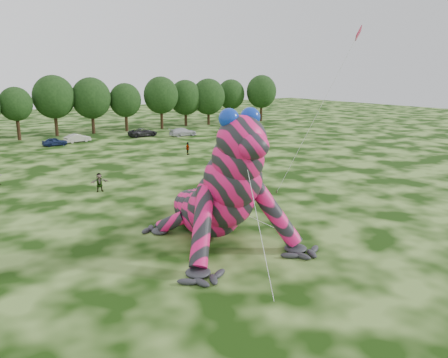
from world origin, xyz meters
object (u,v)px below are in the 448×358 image
at_px(tree_9, 17,114).
at_px(tree_13, 161,103).
at_px(inflatable_gecko, 206,170).
at_px(tree_17, 261,98).
at_px(flying_kite, 352,46).
at_px(tree_10, 55,106).
at_px(car_6, 143,132).
at_px(tree_14, 185,103).
at_px(car_5, 78,138).
at_px(tree_11, 92,106).
at_px(tree_12, 126,107).
at_px(spectator_5, 99,182).
at_px(spectator_3, 188,148).
at_px(tree_15, 208,102).
at_px(tree_16, 231,101).
at_px(car_7, 183,132).
at_px(car_4, 55,142).

relative_size(tree_9, tree_13, 0.86).
distance_m(inflatable_gecko, tree_17, 71.60).
xyz_separation_m(flying_kite, tree_10, (-11.02, 54.55, -7.87)).
bearing_deg(car_6, tree_17, -80.52).
height_order(flying_kite, tree_10, flying_kite).
relative_size(tree_17, car_6, 2.02).
height_order(tree_14, car_6, tree_14).
relative_size(inflatable_gecko, car_5, 4.50).
bearing_deg(tree_11, tree_12, -4.18).
height_order(inflatable_gecko, tree_12, inflatable_gecko).
xyz_separation_m(tree_10, tree_11, (6.39, -0.38, -0.22)).
height_order(tree_12, tree_17, tree_17).
bearing_deg(spectator_5, tree_14, 61.35).
bearing_deg(tree_11, tree_13, -4.58).
relative_size(tree_17, spectator_3, 6.02).
relative_size(inflatable_gecko, tree_15, 1.89).
distance_m(tree_13, tree_14, 6.54).
distance_m(inflatable_gecko, tree_13, 58.33).
relative_size(tree_10, tree_16, 1.12).
xyz_separation_m(inflatable_gecko, car_6, (15.86, 45.91, -3.84)).
bearing_deg(tree_17, inflatable_gecko, -132.25).
relative_size(tree_10, car_6, 2.06).
relative_size(flying_kite, tree_11, 1.54).
xyz_separation_m(tree_10, car_7, (18.29, -12.49, -4.54)).
height_order(tree_9, tree_17, tree_17).
height_order(tree_13, car_7, tree_13).
distance_m(tree_11, tree_14, 19.69).
bearing_deg(flying_kite, inflatable_gecko, -178.57).
height_order(tree_15, spectator_3, tree_15).
distance_m(tree_17, car_5, 44.41).
distance_m(tree_14, tree_15, 5.10).
xyz_separation_m(flying_kite, tree_14, (15.05, 54.70, -8.42)).
xyz_separation_m(car_5, car_6, (11.33, -0.01, 0.04)).
distance_m(flying_kite, car_5, 48.29).
xyz_separation_m(car_5, spectator_5, (-7.04, -30.99, 0.23)).
xyz_separation_m(tree_12, car_5, (-11.68, -8.16, -3.82)).
distance_m(tree_17, car_7, 28.66).
height_order(flying_kite, car_7, flying_kite).
height_order(tree_16, car_4, tree_16).
bearing_deg(tree_12, car_6, -92.46).
bearing_deg(tree_12, inflatable_gecko, -106.68).
xyz_separation_m(tree_10, spectator_3, (10.15, -28.38, -4.40)).
distance_m(tree_14, car_4, 31.21).
xyz_separation_m(tree_15, car_7, (-12.79, -11.68, -4.10)).
height_order(tree_10, tree_14, tree_10).
bearing_deg(tree_15, tree_12, -179.90).
xyz_separation_m(tree_13, tree_15, (11.34, 0.64, -0.25)).
bearing_deg(tree_15, tree_13, -176.75).
bearing_deg(inflatable_gecko, spectator_5, 104.22).
xyz_separation_m(flying_kite, car_6, (1.25, 45.55, -12.42)).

